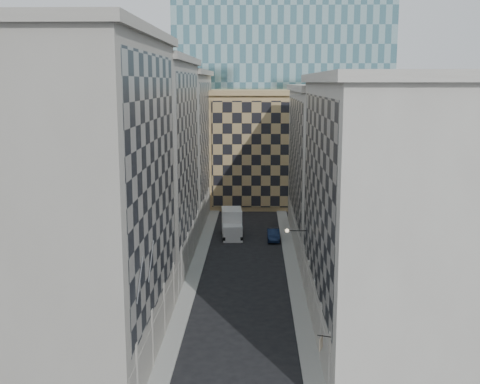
# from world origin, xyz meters

# --- Properties ---
(sidewalk_west) EXTENTS (1.50, 100.00, 0.15)m
(sidewalk_west) POSITION_xyz_m (-5.25, 30.00, 0.07)
(sidewalk_west) COLOR #999993
(sidewalk_west) RESTS_ON ground
(sidewalk_east) EXTENTS (1.50, 100.00, 0.15)m
(sidewalk_east) POSITION_xyz_m (5.25, 30.00, 0.07)
(sidewalk_east) COLOR #999993
(sidewalk_east) RESTS_ON ground
(bldg_left_a) EXTENTS (10.80, 22.80, 23.70)m
(bldg_left_a) POSITION_xyz_m (-10.88, 11.00, 11.82)
(bldg_left_a) COLOR gray
(bldg_left_a) RESTS_ON ground
(bldg_left_b) EXTENTS (10.80, 22.80, 22.70)m
(bldg_left_b) POSITION_xyz_m (-10.88, 33.00, 11.32)
(bldg_left_b) COLOR gray
(bldg_left_b) RESTS_ON ground
(bldg_left_c) EXTENTS (10.80, 22.80, 21.70)m
(bldg_left_c) POSITION_xyz_m (-10.88, 55.00, 10.83)
(bldg_left_c) COLOR gray
(bldg_left_c) RESTS_ON ground
(bldg_right_a) EXTENTS (10.80, 26.80, 20.70)m
(bldg_right_a) POSITION_xyz_m (10.88, 15.00, 10.32)
(bldg_right_a) COLOR #B3AEA4
(bldg_right_a) RESTS_ON ground
(bldg_right_b) EXTENTS (10.80, 28.80, 19.70)m
(bldg_right_b) POSITION_xyz_m (10.89, 42.00, 9.85)
(bldg_right_b) COLOR #B3AEA4
(bldg_right_b) RESTS_ON ground
(tan_block) EXTENTS (16.80, 14.80, 18.80)m
(tan_block) POSITION_xyz_m (2.00, 67.90, 9.44)
(tan_block) COLOR tan
(tan_block) RESTS_ON ground
(church_tower) EXTENTS (7.20, 7.20, 51.50)m
(church_tower) POSITION_xyz_m (0.00, 82.00, 26.95)
(church_tower) COLOR #292520
(church_tower) RESTS_ON ground
(flagpoles_left) EXTENTS (0.10, 6.33, 2.33)m
(flagpoles_left) POSITION_xyz_m (-5.90, 6.00, 8.00)
(flagpoles_left) COLOR gray
(flagpoles_left) RESTS_ON ground
(bracket_lamp) EXTENTS (1.98, 0.36, 0.36)m
(bracket_lamp) POSITION_xyz_m (4.38, 24.00, 6.20)
(bracket_lamp) COLOR black
(bracket_lamp) RESTS_ON ground
(box_truck) EXTENTS (3.07, 6.54, 3.49)m
(box_truck) POSITION_xyz_m (-1.91, 45.70, 1.52)
(box_truck) COLOR silver
(box_truck) RESTS_ON ground
(dark_car) EXTENTS (1.56, 4.42, 1.45)m
(dark_car) POSITION_xyz_m (3.50, 43.68, 0.73)
(dark_car) COLOR #101E3E
(dark_car) RESTS_ON ground
(shop_sign) EXTENTS (0.88, 0.77, 0.88)m
(shop_sign) POSITION_xyz_m (5.41, 4.44, 3.83)
(shop_sign) COLOR black
(shop_sign) RESTS_ON ground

